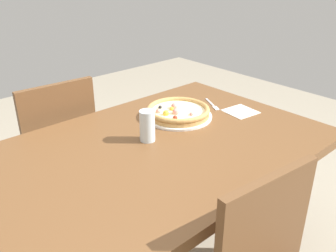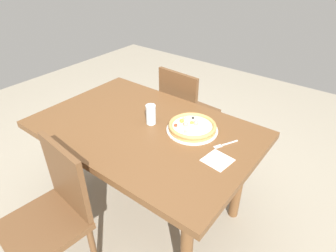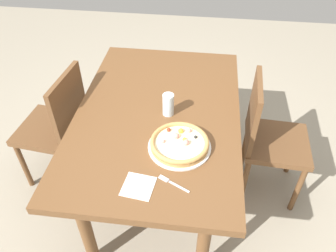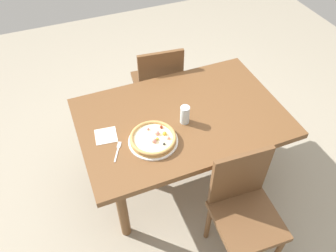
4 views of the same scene
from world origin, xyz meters
name	(u,v)px [view 2 (image 2 of 4)]	position (x,y,z in m)	size (l,w,h in m)	color
ground_plane	(149,204)	(0.00, 0.00, 0.00)	(6.00, 6.00, 0.00)	#9E937F
dining_table	(145,138)	(0.00, 0.00, 0.63)	(1.43, 0.94, 0.72)	brown
chair_near	(186,111)	(0.14, -0.68, 0.48)	(0.42, 0.42, 0.88)	brown
chair_far	(53,214)	(0.07, 0.68, 0.48)	(0.44, 0.44, 0.88)	brown
plate	(192,130)	(-0.27, -0.15, 0.73)	(0.32, 0.32, 0.01)	white
pizza	(192,126)	(-0.27, -0.15, 0.75)	(0.30, 0.30, 0.05)	tan
fork	(224,145)	(-0.50, -0.14, 0.72)	(0.09, 0.15, 0.00)	silver
drinking_glass	(151,114)	(-0.01, -0.06, 0.79)	(0.06, 0.06, 0.13)	silver
napkin	(218,160)	(-0.54, 0.01, 0.72)	(0.14, 0.14, 0.00)	white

